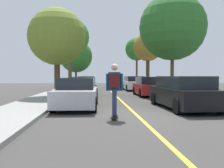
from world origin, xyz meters
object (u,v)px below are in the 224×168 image
Objects in this scene: parked_car_left_nearest at (77,93)px; street_tree_left_far at (76,56)px; parked_car_left_farthest at (88,82)px; street_tree_right_far at (137,49)px; parked_car_right_nearest at (183,92)px; skateboard at (114,116)px; street_tree_right_near at (148,47)px; skateboarder at (114,86)px; parked_car_left_far at (87,84)px; street_tree_left_near at (70,37)px; street_tree_left_nearest at (57,37)px; street_tree_right_nearest at (172,27)px; parked_car_right_far at (134,83)px; parked_car_right_near at (148,86)px; parked_car_left_near at (83,87)px.

parked_car_left_nearest is 22.30m from street_tree_left_far.
street_tree_right_far is (6.41, 1.77, 4.28)m from parked_car_left_farthest.
parked_car_right_nearest reaches higher than skateboard.
parked_car_left_farthest is at bearing -58.18° from street_tree_left_far.
street_tree_right_near is 3.34× the size of skateboarder.
street_tree_right_far reaches higher than street_tree_left_far.
parked_car_left_far is at bearing 90.00° from parked_car_left_nearest.
street_tree_left_far is 25.54m from skateboard.
parked_car_right_nearest is 16.50m from street_tree_left_near.
street_tree_left_nearest is 0.80× the size of street_tree_right_nearest.
street_tree_left_near reaches higher than skateboarder.
parked_car_left_far reaches higher than parked_car_left_nearest.
skateboard is at bearing -69.12° from street_tree_left_nearest.
skateboarder is at bearing -101.51° from parked_car_right_far.
parked_car_left_farthest is at bearing 103.35° from parked_car_right_nearest.
skateboard is (3.15, -8.25, -3.95)m from street_tree_left_nearest.
street_tree_right_nearest is 8.37× the size of skateboard.
street_tree_right_far reaches higher than parked_car_right_near.
street_tree_left_far is at bearing 101.46° from parked_car_left_far.
parked_car_left_far is 4.80m from parked_car_right_far.
skateboarder is (-0.00, -0.03, 1.02)m from skateboard.
street_tree_right_far is (8.07, 15.87, 0.94)m from street_tree_left_nearest.
parked_car_left_nearest is 6.41m from street_tree_left_nearest.
parked_car_left_farthest is at bearing -164.54° from street_tree_right_far.
parked_car_right_far reaches higher than parked_car_left_near.
street_tree_right_near is (1.67, 7.90, 3.79)m from parked_car_right_near.
parked_car_right_near reaches higher than skateboard.
parked_car_right_near is at bearing 170.83° from street_tree_right_nearest.
street_tree_left_near reaches higher than parked_car_left_far.
parked_car_left_near is 1.07× the size of parked_car_right_far.
parked_car_left_farthest is 0.59× the size of street_tree_left_near.
parked_car_right_far is at bearing 103.66° from street_tree_right_nearest.
parked_car_right_near is 4.95× the size of skateboard.
parked_car_right_nearest is 0.81× the size of street_tree_left_nearest.
street_tree_left_nearest is at bearing -90.00° from street_tree_left_far.
parked_car_right_far is at bearing -53.24° from parked_car_left_farthest.
skateboarder reaches higher than parked_car_left_far.
street_tree_left_far is 0.96× the size of street_tree_right_far.
street_tree_left_far reaches higher than parked_car_left_far.
parked_car_right_near reaches higher than parked_car_left_near.
street_tree_left_far reaches higher than skateboarder.
parked_car_right_nearest reaches higher than parked_car_right_far.
parked_car_left_near is 0.61× the size of street_tree_right_nearest.
street_tree_right_near is (8.07, -7.72, 0.40)m from street_tree_left_far.
street_tree_right_far is 25.09m from skateboard.
street_tree_right_far is (6.41, 14.44, 4.31)m from parked_car_left_near.
street_tree_right_nearest reaches higher than parked_car_right_far.
parked_car_left_far is 1.03× the size of parked_car_right_near.
street_tree_left_nearest is 9.33m from skateboarder.
street_tree_left_near is 1.13× the size of street_tree_right_far.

